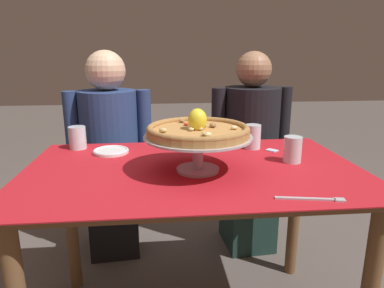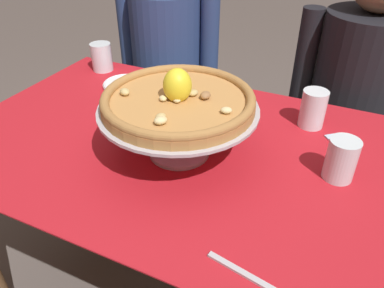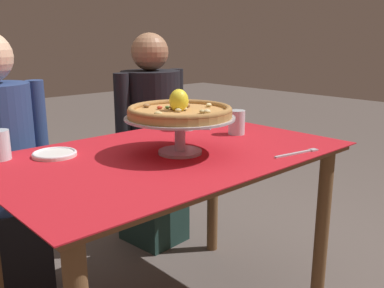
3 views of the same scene
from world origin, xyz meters
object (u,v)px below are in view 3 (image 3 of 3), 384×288
at_px(dinner_fork, 299,153).
at_px(pizza, 180,111).
at_px(water_glass_back_right, 186,119).
at_px(water_glass_side_right, 237,124).
at_px(sugar_packet, 206,129).
at_px(pizza_stand, 180,126).
at_px(diner_right, 152,146).
at_px(side_plate, 55,154).

bearing_deg(dinner_fork, pizza, 136.83).
xyz_separation_m(water_glass_back_right, water_glass_side_right, (0.11, -0.22, -0.00)).
bearing_deg(dinner_fork, sugar_packet, 84.87).
relative_size(water_glass_back_right, water_glass_side_right, 1.05).
relative_size(pizza_stand, diner_right, 0.34).
distance_m(pizza_stand, diner_right, 0.85).
height_order(pizza, water_glass_side_right, pizza).
bearing_deg(side_plate, pizza, -37.99).
distance_m(pizza_stand, water_glass_back_right, 0.42).
xyz_separation_m(pizza, sugar_packet, (0.38, 0.24, -0.16)).
xyz_separation_m(pizza_stand, side_plate, (-0.36, 0.28, -0.10)).
xyz_separation_m(pizza_stand, diner_right, (0.40, 0.70, -0.28)).
bearing_deg(pizza, side_plate, 142.01).
distance_m(pizza_stand, dinner_fork, 0.46).
distance_m(water_glass_back_right, dinner_fork, 0.60).
distance_m(water_glass_side_right, side_plate, 0.80).
relative_size(pizza_stand, side_plate, 2.57).
distance_m(water_glass_back_right, side_plate, 0.66).
height_order(water_glass_back_right, sugar_packet, water_glass_back_right).
distance_m(water_glass_side_right, dinner_fork, 0.39).
height_order(water_glass_side_right, side_plate, water_glass_side_right).
xyz_separation_m(pizza, side_plate, (-0.36, 0.28, -0.15)).
relative_size(water_glass_side_right, side_plate, 0.68).
relative_size(dinner_fork, diner_right, 0.18).
bearing_deg(sugar_packet, side_plate, 176.81).
bearing_deg(diner_right, pizza, -119.71).
bearing_deg(diner_right, water_glass_side_right, -89.70).
bearing_deg(diner_right, dinner_fork, -94.18).
height_order(dinner_fork, sugar_packet, dinner_fork).
relative_size(pizza_stand, pizza, 1.06).
relative_size(water_glass_back_right, dinner_fork, 0.54).
relative_size(pizza, dinner_fork, 1.81).
xyz_separation_m(pizza, water_glass_side_right, (0.40, 0.07, -0.11)).
xyz_separation_m(water_glass_side_right, side_plate, (-0.77, 0.21, -0.04)).
bearing_deg(sugar_packet, diner_right, 86.95).
xyz_separation_m(dinner_fork, diner_right, (0.07, 1.01, -0.18)).
distance_m(water_glass_side_right, sugar_packet, 0.18).
bearing_deg(water_glass_back_right, dinner_fork, -87.11).
bearing_deg(water_glass_side_right, side_plate, 164.61).
distance_m(water_glass_side_right, diner_right, 0.67).
relative_size(water_glass_side_right, diner_right, 0.09).
xyz_separation_m(water_glass_back_right, dinner_fork, (0.03, -0.60, -0.05)).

